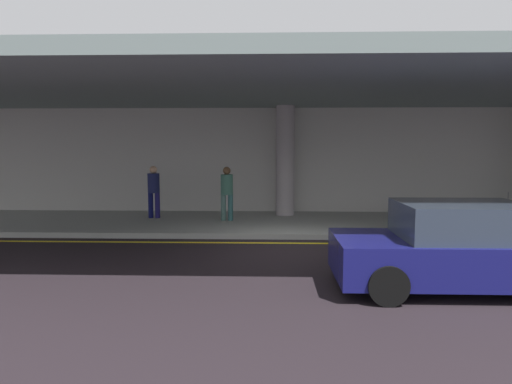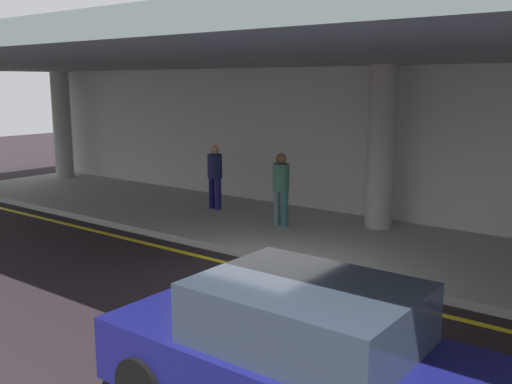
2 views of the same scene
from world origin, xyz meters
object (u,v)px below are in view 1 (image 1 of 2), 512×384
Objects in this scene: person_waiting_for_ride at (154,188)px; bench_metal at (436,207)px; car_navy at (457,248)px; suitcase_upright_primary at (507,211)px; support_column_left_mid at (285,161)px; traveler_with_luggage at (227,190)px.

person_waiting_for_ride is 1.05× the size of bench_metal.
suitcase_upright_primary is (4.18, 6.43, -0.25)m from car_navy.
bench_metal is at bearing 18.37° from person_waiting_for_ride.
traveler_with_luggage is (-1.84, -1.26, -0.86)m from support_column_left_mid.
support_column_left_mid is 7.12m from suitcase_upright_primary.
traveler_with_luggage is at bearing 5.37° from person_waiting_for_ride.
car_navy is 2.56× the size of bench_metal.
traveler_with_luggage is 1.00× the size of person_waiting_for_ride.
support_column_left_mid is at bearing 175.10° from bench_metal.
traveler_with_luggage is 1.87× the size of suitcase_upright_primary.
person_waiting_for_ride is (-4.25, -0.81, -0.86)m from support_column_left_mid.
traveler_with_luggage reaches higher than bench_metal.
suitcase_upright_primary is 2.06m from bench_metal.
support_column_left_mid is at bearing -11.05° from traveler_with_luggage.
suitcase_upright_primary is (11.14, -0.21, -0.65)m from person_waiting_for_ride.
person_waiting_for_ride reaches higher than bench_metal.
support_column_left_mid reaches higher than suitcase_upright_primary.
support_column_left_mid reaches higher than traveler_with_luggage.
person_waiting_for_ride is 11.16m from suitcase_upright_primary.
support_column_left_mid is at bearing -70.13° from car_navy.
traveler_with_luggage and person_waiting_for_ride have the same top height.
traveler_with_luggage reaches higher than suitcase_upright_primary.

